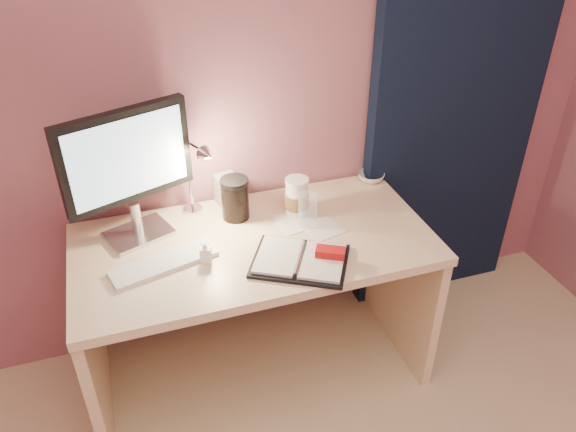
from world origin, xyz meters
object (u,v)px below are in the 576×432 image
object	(u,v)px
monitor	(126,165)
product_box	(226,189)
dark_jar	(235,201)
coffee_cup	(297,197)
desk_lamp	(183,176)
clear_cup	(308,210)
planner	(303,259)
keyboard	(164,263)
desk	(251,274)
bowl	(371,177)
lotion_bottle	(205,251)

from	to	relation	value
monitor	product_box	bearing A→B (deg)	-0.88
monitor	dark_jar	size ratio (longest dim) A/B	3.33
coffee_cup	dark_jar	distance (m)	0.25
desk_lamp	product_box	bearing A→B (deg)	4.67
monitor	clear_cup	bearing A→B (deg)	-31.93
planner	desk_lamp	distance (m)	0.58
coffee_cup	desk_lamp	distance (m)	0.47
keyboard	planner	xyz separation A→B (m)	(0.49, -0.15, 0.01)
desk	dark_jar	bearing A→B (deg)	103.33
monitor	bowl	distance (m)	1.11
product_box	desk_lamp	distance (m)	0.26
lotion_bottle	dark_jar	xyz separation A→B (m)	(0.18, 0.26, 0.03)
clear_cup	planner	bearing A→B (deg)	-114.05
monitor	coffee_cup	xyz separation A→B (m)	(0.65, -0.04, -0.24)
lotion_bottle	clear_cup	bearing A→B (deg)	14.24
keyboard	lotion_bottle	size ratio (longest dim) A/B	4.31
monitor	coffee_cup	size ratio (longest dim) A/B	3.26
product_box	bowl	bearing A→B (deg)	-12.89
planner	lotion_bottle	bearing A→B (deg)	-170.38
desk	lotion_bottle	world-z (taller)	lotion_bottle
coffee_cup	product_box	xyz separation A→B (m)	(-0.26, 0.18, -0.01)
desk_lamp	keyboard	bearing A→B (deg)	-141.69
desk_lamp	desk	bearing A→B (deg)	-55.62
monitor	lotion_bottle	bearing A→B (deg)	-68.43
keyboard	desk_lamp	bearing A→B (deg)	47.68
planner	keyboard	bearing A→B (deg)	-167.30
product_box	clear_cup	bearing A→B (deg)	-55.61
lotion_bottle	desk_lamp	distance (m)	0.33
keyboard	desk_lamp	world-z (taller)	desk_lamp
desk	planner	bearing A→B (deg)	-63.20
desk	dark_jar	size ratio (longest dim) A/B	8.77
lotion_bottle	planner	bearing A→B (deg)	-19.73
keyboard	lotion_bottle	bearing A→B (deg)	-24.37
keyboard	clear_cup	xyz separation A→B (m)	(0.59, 0.09, 0.06)
coffee_cup	desk_lamp	xyz separation A→B (m)	(-0.45, 0.08, 0.14)
keyboard	product_box	distance (m)	0.49
clear_cup	dark_jar	world-z (taller)	dark_jar
lotion_bottle	keyboard	bearing A→B (deg)	170.47
clear_cup	lotion_bottle	world-z (taller)	clear_cup
product_box	planner	bearing A→B (deg)	-82.16
bowl	clear_cup	bearing A→B (deg)	-148.38
keyboard	product_box	world-z (taller)	product_box
coffee_cup	product_box	world-z (taller)	coffee_cup
monitor	planner	bearing A→B (deg)	-53.78
desk_lamp	dark_jar	bearing A→B (deg)	-31.30
bowl	keyboard	bearing A→B (deg)	-161.50
monitor	desk_lamp	bearing A→B (deg)	-10.58
desk	bowl	world-z (taller)	bowl
desk	coffee_cup	world-z (taller)	coffee_cup
clear_cup	dark_jar	size ratio (longest dim) A/B	0.86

